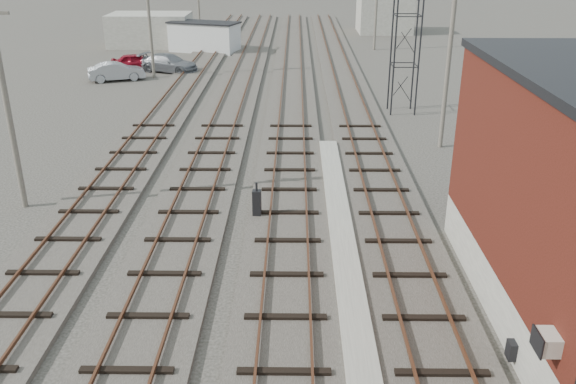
{
  "coord_description": "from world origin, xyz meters",
  "views": [
    {
      "loc": [
        -1.24,
        -3.03,
        10.43
      ],
      "look_at": [
        -1.49,
        16.47,
        2.2
      ],
      "focal_mm": 38.0,
      "sensor_mm": 36.0,
      "label": 1
    }
  ],
  "objects_px": {
    "car_silver": "(116,71)",
    "site_trailer": "(204,37)",
    "switch_stand": "(257,203)",
    "car_red": "(137,62)",
    "car_grey": "(169,63)"
  },
  "relations": [
    {
      "from": "car_silver",
      "to": "site_trailer",
      "type": "bearing_deg",
      "value": -42.18
    },
    {
      "from": "site_trailer",
      "to": "switch_stand",
      "type": "bearing_deg",
      "value": -60.41
    },
    {
      "from": "site_trailer",
      "to": "car_red",
      "type": "distance_m",
      "value": 10.08
    },
    {
      "from": "site_trailer",
      "to": "car_grey",
      "type": "relative_size",
      "value": 1.46
    },
    {
      "from": "site_trailer",
      "to": "car_silver",
      "type": "height_order",
      "value": "site_trailer"
    },
    {
      "from": "car_red",
      "to": "car_silver",
      "type": "distance_m",
      "value": 3.9
    },
    {
      "from": "car_red",
      "to": "car_grey",
      "type": "distance_m",
      "value": 2.86
    },
    {
      "from": "site_trailer",
      "to": "car_grey",
      "type": "distance_m",
      "value": 9.74
    },
    {
      "from": "site_trailer",
      "to": "car_silver",
      "type": "bearing_deg",
      "value": -92.91
    },
    {
      "from": "switch_stand",
      "to": "car_grey",
      "type": "relative_size",
      "value": 0.29
    },
    {
      "from": "car_red",
      "to": "car_silver",
      "type": "height_order",
      "value": "car_red"
    },
    {
      "from": "switch_stand",
      "to": "car_silver",
      "type": "xyz_separation_m",
      "value": [
        -12.4,
        25.01,
        0.02
      ]
    },
    {
      "from": "switch_stand",
      "to": "site_trailer",
      "type": "height_order",
      "value": "site_trailer"
    },
    {
      "from": "switch_stand",
      "to": "car_red",
      "type": "distance_m",
      "value": 31.16
    },
    {
      "from": "car_silver",
      "to": "switch_stand",
      "type": "bearing_deg",
      "value": -174.26
    }
  ]
}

